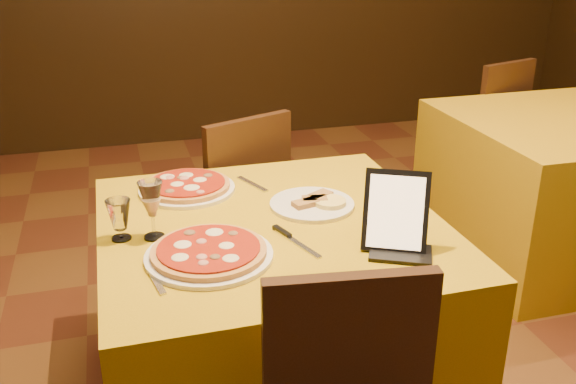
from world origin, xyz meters
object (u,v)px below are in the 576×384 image
object	(u,v)px
chair_side_far	(477,129)
tablet	(396,211)
chair_main_far	(227,205)
pizza_far	(187,187)
pizza_near	(209,253)
main_table	(273,320)
water_glass	(120,220)
side_table	(557,188)
wine_glass	(152,210)

from	to	relation	value
chair_side_far	tablet	world-z (taller)	tablet
chair_main_far	pizza_far	distance (m)	0.63
pizza_near	main_table	bearing A→B (deg)	37.88
water_glass	chair_side_far	bearing A→B (deg)	35.23
main_table	side_table	world-z (taller)	same
pizza_near	tablet	size ratio (longest dim) A/B	1.54
main_table	tablet	xyz separation A→B (m)	(0.31, -0.27, 0.49)
side_table	pizza_near	size ratio (longest dim) A/B	2.94
main_table	chair_main_far	world-z (taller)	chair_main_far
side_table	chair_main_far	bearing A→B (deg)	177.66
pizza_far	wine_glass	bearing A→B (deg)	-112.84
pizza_far	tablet	size ratio (longest dim) A/B	1.43
chair_side_far	tablet	distance (m)	2.37
chair_main_far	wine_glass	bearing A→B (deg)	43.97
chair_side_far	pizza_far	xyz separation A→B (m)	(-1.97, -1.23, 0.31)
pizza_far	main_table	bearing A→B (deg)	-56.14
pizza_far	wine_glass	distance (m)	0.39
main_table	pizza_near	bearing A→B (deg)	-142.12
pizza_far	tablet	distance (m)	0.82
side_table	water_glass	distance (m)	2.38
wine_glass	water_glass	size ratio (longest dim) A/B	1.46
pizza_far	tablet	world-z (taller)	tablet
pizza_near	pizza_far	size ratio (longest dim) A/B	1.08
side_table	chair_side_far	xyz separation A→B (m)	(0.00, 0.80, 0.08)
wine_glass	chair_side_far	bearing A→B (deg)	36.79
side_table	pizza_far	distance (m)	2.05
chair_side_far	water_glass	world-z (taller)	chair_side_far
chair_side_far	wine_glass	bearing A→B (deg)	19.39
chair_side_far	side_table	bearing A→B (deg)	72.60
pizza_far	wine_glass	xyz separation A→B (m)	(-0.15, -0.35, 0.08)
wine_glass	side_table	bearing A→B (deg)	20.16
main_table	chair_side_far	world-z (taller)	chair_side_far
chair_main_far	pizza_near	bearing A→B (deg)	55.03
pizza_far	water_glass	bearing A→B (deg)	-126.54
main_table	pizza_far	bearing A→B (deg)	123.86
pizza_far	side_table	bearing A→B (deg)	12.24
main_table	tablet	distance (m)	0.64
pizza_near	wine_glass	bearing A→B (deg)	128.93
water_glass	tablet	xyz separation A→B (m)	(0.78, -0.28, 0.06)
wine_glass	water_glass	xyz separation A→B (m)	(-0.10, 0.02, -0.03)
pizza_far	water_glass	world-z (taller)	water_glass
tablet	water_glass	bearing A→B (deg)	-172.80
chair_side_far	pizza_far	world-z (taller)	chair_side_far
side_table	water_glass	size ratio (longest dim) A/B	8.46
wine_glass	water_glass	bearing A→B (deg)	169.66
pizza_near	water_glass	xyz separation A→B (m)	(-0.24, 0.19, 0.05)
chair_main_far	wine_glass	distance (m)	1.01
tablet	wine_glass	bearing A→B (deg)	-174.07
side_table	chair_side_far	bearing A→B (deg)	90.00
chair_main_far	main_table	bearing A→B (deg)	67.97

